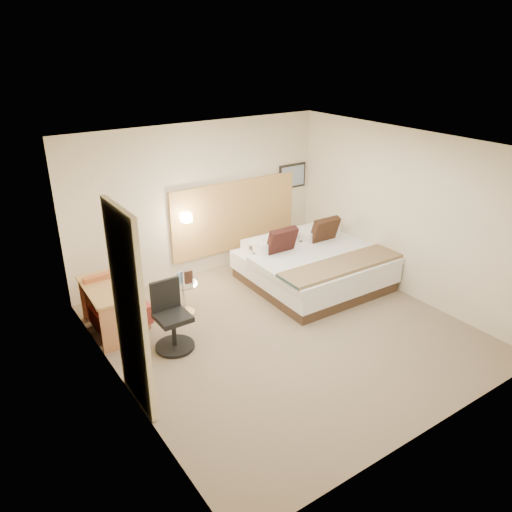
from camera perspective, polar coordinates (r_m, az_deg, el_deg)
floor at (r=7.45m, az=3.31°, el=-8.58°), size 4.80×5.00×0.02m
ceiling at (r=6.42m, az=3.89°, el=12.40°), size 4.80×5.00×0.02m
wall_back at (r=8.81m, az=-6.45°, el=6.32°), size 4.80×0.02×2.70m
wall_front at (r=5.28m, az=20.52°, el=-7.64°), size 4.80×0.02×2.70m
wall_left at (r=5.80m, az=-15.74°, el=-4.07°), size 0.02×5.00×2.70m
wall_right at (r=8.43m, az=16.74°, el=4.62°), size 0.02×5.00×2.70m
headboard_panel at (r=9.23m, az=-2.38°, el=4.65°), size 2.60×0.04×1.30m
art_frame at (r=9.81m, az=4.17°, el=9.11°), size 0.62×0.03×0.47m
art_canvas at (r=9.79m, az=4.24°, el=9.09°), size 0.54×0.01×0.39m
lamp_arm at (r=8.65m, az=-8.15°, el=4.49°), size 0.02×0.12×0.02m
lamp_shade at (r=8.60m, az=-7.97°, el=4.38°), size 0.15×0.15×0.15m
curtain at (r=5.66m, az=-14.27°, el=-6.11°), size 0.06×0.90×2.42m
bottle_a at (r=7.65m, az=-8.83°, el=-2.52°), size 0.06×0.06×0.19m
bottle_b at (r=7.70m, az=-8.54°, el=-2.33°), size 0.06×0.06×0.19m
menu_folder at (r=7.65m, az=-7.72°, el=-2.39°), size 0.13×0.06×0.21m
bed at (r=8.68m, az=6.51°, el=-1.11°), size 2.21×2.13×1.06m
lounge_chair at (r=7.68m, az=-15.53°, el=-5.59°), size 0.78×0.69×0.80m
side_table at (r=7.82m, az=-8.25°, el=-4.57°), size 0.52×0.52×0.52m
desk at (r=7.46m, az=-16.69°, el=-4.43°), size 0.58×1.18×0.72m
desk_chair at (r=6.97m, az=-9.61°, el=-7.42°), size 0.55×0.55×0.96m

